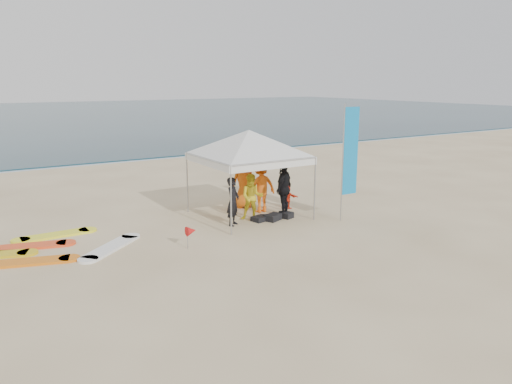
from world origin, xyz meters
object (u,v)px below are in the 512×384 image
object	(u,v)px
person_orange_a	(261,186)
surfboard_spread	(29,252)
person_seated	(287,197)
feather_flag	(350,152)
person_orange_b	(244,183)
person_yellow	(252,197)
person_black_b	(284,188)
canopy_tent	(249,130)
marker_pennant	(191,231)
person_black_a	(233,201)

from	to	relation	value
person_orange_a	surfboard_spread	distance (m)	7.76
person_seated	feather_flag	xyz separation A→B (m)	(0.84, -2.30, 1.84)
person_orange_b	feather_flag	size ratio (longest dim) A/B	0.48
person_yellow	person_black_b	xyz separation A→B (m)	(1.19, -0.13, 0.18)
person_black_b	canopy_tent	size ratio (longest dim) A/B	0.43
person_yellow	canopy_tent	size ratio (longest dim) A/B	0.35
person_seated	canopy_tent	xyz separation A→B (m)	(-1.71, -0.14, 2.52)
person_seated	canopy_tent	world-z (taller)	canopy_tent
person_black_b	marker_pennant	distance (m)	4.41
person_black_b	person_orange_b	xyz separation A→B (m)	(-0.60, 1.70, -0.03)
person_black_a	surfboard_spread	bearing A→B (deg)	135.73
person_black_b	canopy_tent	xyz separation A→B (m)	(-1.01, 0.62, 1.99)
person_orange_a	surfboard_spread	bearing A→B (deg)	2.43
canopy_tent	marker_pennant	world-z (taller)	canopy_tent
person_orange_a	person_seated	size ratio (longest dim) A/B	2.13
person_seated	surfboard_spread	world-z (taller)	person_seated
person_black_a	person_yellow	xyz separation A→B (m)	(0.85, 0.22, -0.01)
person_black_b	marker_pennant	world-z (taller)	person_black_b
person_yellow	person_orange_a	xyz separation A→B (m)	(0.80, 0.72, 0.15)
person_yellow	person_black_b	world-z (taller)	person_black_b
person_black_b	feather_flag	world-z (taller)	feather_flag
feather_flag	person_black_b	bearing A→B (deg)	134.95
person_black_a	person_orange_a	distance (m)	1.90
person_seated	feather_flag	size ratio (longest dim) A/B	0.23
marker_pennant	person_orange_a	bearing A→B (deg)	31.57
person_orange_a	person_orange_b	distance (m)	0.87
person_black_b	surfboard_spread	bearing A→B (deg)	-36.95
person_yellow	person_orange_a	world-z (taller)	person_orange_a
person_yellow	person_orange_a	size ratio (longest dim) A/B	0.84
person_yellow	surfboard_spread	bearing A→B (deg)	-151.48
person_black_a	marker_pennant	xyz separation A→B (m)	(-2.10, -1.36, -0.29)
person_yellow	surfboard_spread	world-z (taller)	person_yellow
marker_pennant	surfboard_spread	bearing A→B (deg)	154.31
feather_flag	surfboard_spread	xyz separation A→B (m)	(-9.63, 1.99, -2.24)
person_black_a	person_seated	xyz separation A→B (m)	(2.75, 0.85, -0.35)
person_orange_a	marker_pennant	size ratio (longest dim) A/B	2.90
person_black_a	person_seated	size ratio (longest dim) A/B	1.81
person_orange_a	canopy_tent	distance (m)	2.13
person_orange_a	marker_pennant	world-z (taller)	person_orange_a
person_seated	marker_pennant	bearing A→B (deg)	96.11
canopy_tent	marker_pennant	bearing A→B (deg)	-146.50
person_yellow	person_seated	size ratio (longest dim) A/B	1.79
person_black_a	canopy_tent	bearing A→B (deg)	-4.67
person_orange_b	canopy_tent	world-z (taller)	canopy_tent
person_black_a	feather_flag	distance (m)	4.14
person_orange_b	marker_pennant	xyz separation A→B (m)	(-3.54, -3.15, -0.44)
person_yellow	feather_flag	world-z (taller)	feather_flag
person_yellow	feather_flag	xyz separation A→B (m)	(2.73, -1.67, 1.50)
person_orange_a	person_orange_b	bearing A→B (deg)	-77.17
marker_pennant	person_black_a	bearing A→B (deg)	33.00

